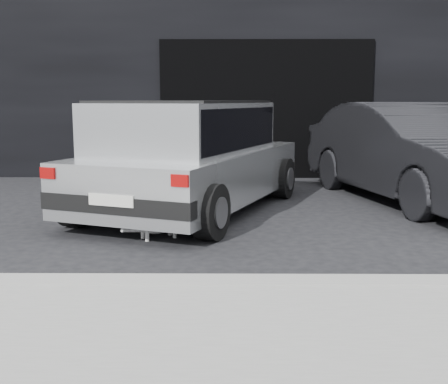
{
  "coord_description": "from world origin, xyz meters",
  "views": [
    {
      "loc": [
        0.29,
        -6.77,
        1.48
      ],
      "look_at": [
        0.25,
        -1.15,
        0.56
      ],
      "focal_mm": 45.0,
      "sensor_mm": 36.0,
      "label": 1
    }
  ],
  "objects_px": {
    "silver_hatchback": "(190,152)",
    "cat_siamese": "(214,225)",
    "cat_white": "(162,221)",
    "second_car": "(413,152)"
  },
  "relations": [
    {
      "from": "silver_hatchback",
      "to": "cat_siamese",
      "type": "distance_m",
      "value": 1.59
    },
    {
      "from": "cat_siamese",
      "to": "silver_hatchback",
      "type": "bearing_deg",
      "value": -64.68
    },
    {
      "from": "silver_hatchback",
      "to": "second_car",
      "type": "distance_m",
      "value": 3.32
    },
    {
      "from": "cat_white",
      "to": "cat_siamese",
      "type": "bearing_deg",
      "value": 69.38
    },
    {
      "from": "cat_white",
      "to": "second_car",
      "type": "bearing_deg",
      "value": 95.14
    },
    {
      "from": "cat_siamese",
      "to": "cat_white",
      "type": "height_order",
      "value": "cat_white"
    },
    {
      "from": "silver_hatchback",
      "to": "cat_white",
      "type": "distance_m",
      "value": 1.6
    },
    {
      "from": "silver_hatchback",
      "to": "cat_siamese",
      "type": "relative_size",
      "value": 5.68
    },
    {
      "from": "cat_siamese",
      "to": "cat_white",
      "type": "bearing_deg",
      "value": 18.61
    },
    {
      "from": "second_car",
      "to": "cat_siamese",
      "type": "xyz_separation_m",
      "value": [
        -2.86,
        -2.2,
        -0.61
      ]
    }
  ]
}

